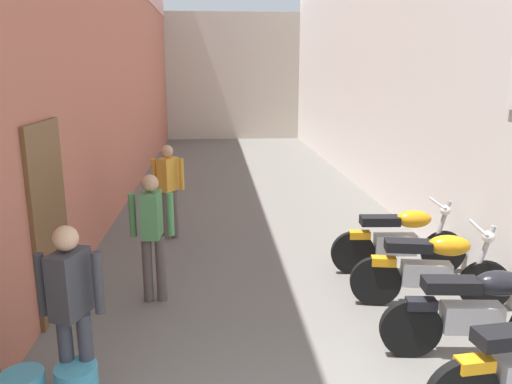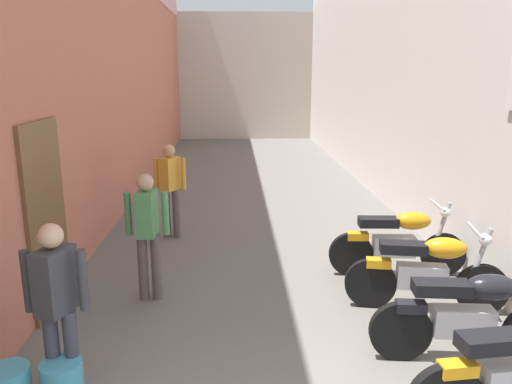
# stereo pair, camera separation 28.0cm
# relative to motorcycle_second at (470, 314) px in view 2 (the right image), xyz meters

# --- Properties ---
(ground_plane) EXTENTS (34.31, 34.31, 0.00)m
(ground_plane) POSITION_rel_motorcycle_second_xyz_m (-1.73, 5.13, -0.50)
(ground_plane) COLOR #66635E
(building_right) EXTENTS (0.45, 18.31, 7.38)m
(building_right) POSITION_rel_motorcycle_second_xyz_m (1.14, 7.13, 3.19)
(building_right) COLOR silver
(building_right) RESTS_ON ground
(building_far_end) EXTENTS (8.33, 2.00, 4.97)m
(building_far_end) POSITION_rel_motorcycle_second_xyz_m (-1.73, 17.28, 1.98)
(building_far_end) COLOR beige
(building_far_end) RESTS_ON ground
(motorcycle_second) EXTENTS (1.85, 0.58, 1.04)m
(motorcycle_second) POSITION_rel_motorcycle_second_xyz_m (0.00, 0.00, 0.00)
(motorcycle_second) COLOR black
(motorcycle_second) RESTS_ON ground
(motorcycle_third) EXTENTS (1.83, 0.58, 1.04)m
(motorcycle_third) POSITION_rel_motorcycle_second_xyz_m (-0.00, 1.06, 0.00)
(motorcycle_third) COLOR black
(motorcycle_third) RESTS_ON ground
(motorcycle_fourth) EXTENTS (1.85, 0.58, 1.04)m
(motorcycle_fourth) POSITION_rel_motorcycle_second_xyz_m (0.00, 2.10, 0.00)
(motorcycle_fourth) COLOR black
(motorcycle_fourth) RESTS_ON ground
(pedestrian_by_doorway) EXTENTS (0.52, 0.39, 1.57)m
(pedestrian_by_doorway) POSITION_rel_motorcycle_second_xyz_m (-3.66, -0.41, 0.42)
(pedestrian_by_doorway) COLOR #383842
(pedestrian_by_doorway) RESTS_ON ground
(pedestrian_mid_alley) EXTENTS (0.52, 0.35, 1.57)m
(pedestrian_mid_alley) POSITION_rel_motorcycle_second_xyz_m (-3.25, 1.52, 0.42)
(pedestrian_mid_alley) COLOR #564C47
(pedestrian_mid_alley) RESTS_ON ground
(pedestrian_further_down) EXTENTS (0.52, 0.39, 1.57)m
(pedestrian_further_down) POSITION_rel_motorcycle_second_xyz_m (-3.27, 3.87, 0.42)
(pedestrian_further_down) COLOR #564C47
(pedestrian_further_down) RESTS_ON ground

